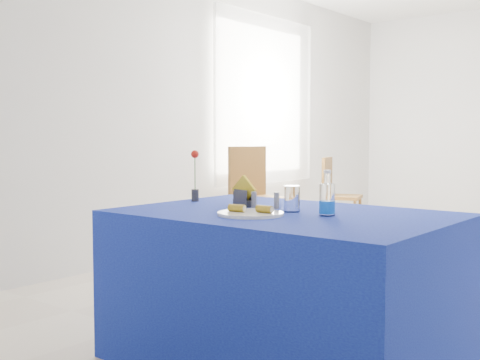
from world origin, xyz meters
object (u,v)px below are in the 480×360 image
plate (250,214)px  blue_table (284,288)px  chair_win_a (255,190)px  chair_win_b (335,190)px  water_bottle (327,201)px

plate → blue_table: plate is taller
chair_win_a → chair_win_b: (0.19, 1.29, -0.08)m
plate → chair_win_b: chair_win_b is taller
plate → water_bottle: bearing=37.2°
plate → water_bottle: water_bottle is taller
chair_win_a → chair_win_b: 1.31m
blue_table → chair_win_a: (-1.98, 2.34, 0.22)m
plate → chair_win_a: bearing=127.1°
blue_table → chair_win_b: (-1.79, 3.64, 0.14)m
chair_win_a → water_bottle: bearing=-123.6°
blue_table → water_bottle: bearing=3.5°
plate → blue_table: bearing=75.5°
plate → water_bottle: (0.29, 0.22, 0.06)m
plate → water_bottle: 0.37m
plate → blue_table: 0.44m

